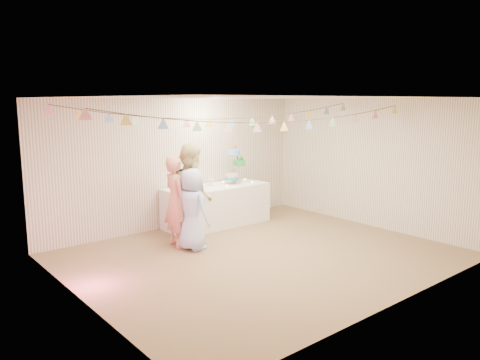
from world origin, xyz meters
TOP-DOWN VIEW (x-y plane):
  - floor at (0.00, 0.00)m, footprint 6.00×6.00m
  - ceiling at (0.00, 0.00)m, footprint 6.00×6.00m
  - back_wall at (0.00, 2.50)m, footprint 6.00×6.00m
  - front_wall at (0.00, -2.50)m, footprint 6.00×6.00m
  - left_wall at (-3.00, 0.00)m, footprint 5.00×5.00m
  - right_wall at (3.00, 0.00)m, footprint 5.00×5.00m
  - table at (0.59, 2.03)m, footprint 2.20×0.88m
  - cake_stand at (1.14, 2.08)m, footprint 0.67×0.39m
  - cake_bottom at (0.99, 2.02)m, footprint 0.31×0.31m
  - cake_middle at (1.32, 2.17)m, footprint 0.27×0.27m
  - cake_top_tier at (1.08, 2.05)m, footprint 0.25×0.25m
  - platter at (0.13, 1.98)m, footprint 0.32×0.32m
  - posy at (0.49, 2.08)m, footprint 0.14×0.14m
  - person_adult_a at (-0.82, 1.34)m, footprint 0.45×0.63m
  - person_adult_b at (-0.52, 1.29)m, footprint 0.91×1.04m
  - person_child at (-0.70, 1.00)m, footprint 0.54×0.75m
  - bunting_back at (0.00, 1.10)m, footprint 5.60×1.10m
  - bunting_front at (0.00, -0.20)m, footprint 5.60×0.90m
  - tealight_0 at (-0.21, 1.88)m, footprint 0.04×0.04m
  - tealight_1 at (0.24, 2.21)m, footprint 0.04×0.04m
  - tealight_2 at (0.69, 1.81)m, footprint 0.04×0.04m
  - tealight_3 at (0.94, 2.25)m, footprint 0.04×0.04m
  - tealight_4 at (1.41, 1.85)m, footprint 0.04×0.04m
  - tealight_5 at (1.49, 2.18)m, footprint 0.04×0.04m

SIDE VIEW (x-z plane):
  - floor at x=0.00m, z-range 0.00..0.00m
  - table at x=0.59m, z-range 0.00..0.82m
  - person_child at x=-0.70m, z-range 0.00..1.42m
  - platter at x=0.13m, z-range 0.75..0.77m
  - person_adult_a at x=-0.82m, z-range 0.00..1.62m
  - posy at x=0.49m, z-range 0.75..0.91m
  - cake_bottom at x=0.99m, z-range 0.76..0.91m
  - tealight_0 at x=-0.21m, z-range 0.82..0.85m
  - tealight_1 at x=0.24m, z-range 0.82..0.85m
  - tealight_2 at x=0.69m, z-range 0.82..0.85m
  - tealight_3 at x=0.94m, z-range 0.82..0.85m
  - tealight_4 at x=1.41m, z-range 0.82..0.85m
  - tealight_5 at x=1.49m, z-range 0.82..0.85m
  - person_adult_b at x=-0.52m, z-range 0.00..1.81m
  - cake_middle at x=1.32m, z-range 1.00..1.22m
  - cake_stand at x=1.14m, z-range 0.75..1.50m
  - back_wall at x=0.00m, z-range 1.30..1.30m
  - front_wall at x=0.00m, z-range 1.30..1.30m
  - left_wall at x=-3.00m, z-range 1.30..1.30m
  - right_wall at x=3.00m, z-range 1.30..1.30m
  - cake_top_tier at x=1.08m, z-range 1.28..1.47m
  - bunting_front at x=0.00m, z-range 2.14..2.50m
  - bunting_back at x=0.00m, z-range 2.15..2.55m
  - ceiling at x=0.00m, z-range 2.60..2.60m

